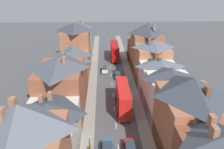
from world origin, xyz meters
name	(u,v)px	position (x,y,z in m)	size (l,w,h in m)	color
pavement_left	(93,81)	(-5.10, 38.00, 0.07)	(2.20, 104.00, 0.14)	gray
pavement_right	(130,80)	(5.10, 38.00, 0.07)	(2.20, 104.00, 0.14)	gray
centre_line_dashes	(112,84)	(0.00, 36.00, 0.01)	(0.14, 97.80, 0.01)	silver
terrace_row_left	(63,85)	(-10.19, 23.56, 6.05)	(8.00, 72.83, 14.73)	silver
terrace_row_right	(166,87)	(10.18, 22.33, 5.88)	(8.00, 70.41, 14.58)	#935138
double_decker_bus_lead	(115,51)	(1.79, 56.31, 2.82)	(2.74, 10.80, 5.30)	#B70F0F
double_decker_bus_mid_street	(123,97)	(1.79, 23.93, 2.82)	(2.74, 10.80, 5.30)	red
car_near_silver	(130,148)	(1.80, 11.01, 0.85)	(1.90, 4.25, 1.70)	maroon
car_parked_left_a	(107,149)	(-1.80, 11.02, 0.84)	(1.90, 4.09, 1.68)	#236093
car_mid_black	(118,75)	(1.80, 40.22, 0.81)	(1.90, 4.44, 1.61)	#236093
car_parked_left_b	(105,69)	(-1.80, 44.56, 0.85)	(1.90, 4.31, 1.68)	silver
car_mid_white	(124,83)	(3.10, 34.99, 0.82)	(1.90, 4.30, 1.63)	gray
pedestrian_mid_left	(91,148)	(-4.36, 11.11, 1.03)	(0.36, 0.22, 1.61)	gray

